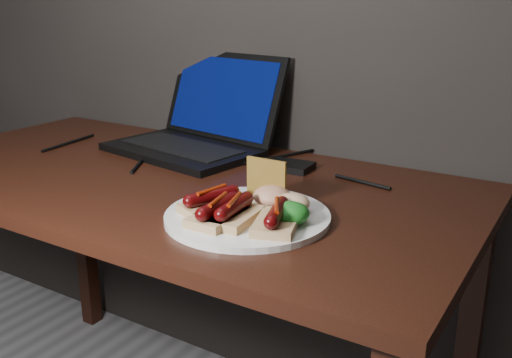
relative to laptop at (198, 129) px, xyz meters
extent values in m
cube|color=#33170C|center=(0.08, -0.23, -0.07)|extent=(1.40, 0.70, 0.03)
cube|color=#33170C|center=(-0.57, 0.07, -0.44)|extent=(0.05, 0.05, 0.72)
cube|color=#33170C|center=(0.73, 0.07, -0.44)|extent=(0.05, 0.05, 0.72)
cube|color=black|center=(-0.01, -0.06, -0.05)|extent=(0.42, 0.30, 0.02)
cube|color=black|center=(-0.01, -0.06, -0.04)|extent=(0.35, 0.18, 0.00)
cube|color=black|center=(0.02, 0.10, 0.08)|extent=(0.40, 0.15, 0.23)
cube|color=#080950|center=(0.02, 0.10, 0.08)|extent=(0.36, 0.13, 0.20)
cube|color=black|center=(0.30, -0.04, -0.05)|extent=(0.11, 0.08, 0.02)
cylinder|color=black|center=(-0.04, -0.19, -0.05)|extent=(0.09, 0.16, 0.01)
cylinder|color=black|center=(0.23, 0.03, -0.05)|extent=(0.10, 0.20, 0.01)
cylinder|color=black|center=(0.49, -0.05, -0.05)|extent=(0.14, 0.03, 0.01)
cylinder|color=black|center=(-0.34, -0.15, -0.05)|extent=(0.03, 0.20, 0.01)
cylinder|color=silver|center=(0.39, -0.36, -0.05)|extent=(0.39, 0.39, 0.01)
cube|color=#D3B17C|center=(0.32, -0.38, -0.03)|extent=(0.11, 0.13, 0.02)
cylinder|color=#4F0505|center=(0.32, -0.38, -0.01)|extent=(0.06, 0.10, 0.02)
sphere|color=#4F0505|center=(0.31, -0.43, -0.01)|extent=(0.03, 0.02, 0.02)
sphere|color=#4F0505|center=(0.34, -0.34, -0.01)|extent=(0.03, 0.02, 0.02)
cylinder|color=maroon|center=(0.32, -0.38, 0.00)|extent=(0.02, 0.07, 0.01)
cube|color=#D3B17C|center=(0.39, -0.40, -0.03)|extent=(0.08, 0.12, 0.02)
cylinder|color=#4F0505|center=(0.39, -0.40, -0.01)|extent=(0.03, 0.10, 0.02)
sphere|color=#4F0505|center=(0.39, -0.45, -0.01)|extent=(0.03, 0.02, 0.02)
sphere|color=#4F0505|center=(0.38, -0.36, -0.01)|extent=(0.03, 0.02, 0.02)
cylinder|color=maroon|center=(0.39, -0.40, 0.00)|extent=(0.03, 0.07, 0.01)
cube|color=#D3B17C|center=(0.47, -0.39, -0.03)|extent=(0.10, 0.13, 0.02)
cylinder|color=#4F0505|center=(0.47, -0.39, -0.01)|extent=(0.05, 0.10, 0.02)
sphere|color=#4F0505|center=(0.48, -0.43, -0.01)|extent=(0.03, 0.02, 0.02)
sphere|color=#4F0505|center=(0.45, -0.34, -0.01)|extent=(0.03, 0.02, 0.02)
cylinder|color=maroon|center=(0.47, -0.39, 0.00)|extent=(0.04, 0.06, 0.01)
cube|color=#D3B17C|center=(0.36, -0.42, -0.03)|extent=(0.07, 0.12, 0.02)
cylinder|color=#4F0505|center=(0.36, -0.42, -0.01)|extent=(0.03, 0.10, 0.02)
sphere|color=#4F0505|center=(0.36, -0.47, -0.01)|extent=(0.03, 0.02, 0.02)
sphere|color=#4F0505|center=(0.36, -0.37, -0.01)|extent=(0.03, 0.02, 0.02)
cylinder|color=maroon|center=(0.36, -0.42, 0.00)|extent=(0.02, 0.07, 0.01)
cube|color=#AC842F|center=(0.38, -0.28, 0.00)|extent=(0.08, 0.01, 0.08)
ellipsoid|color=#135F18|center=(0.48, -0.36, -0.02)|extent=(0.07, 0.07, 0.04)
ellipsoid|color=maroon|center=(0.41, -0.30, -0.02)|extent=(0.07, 0.07, 0.04)
ellipsoid|color=beige|center=(0.45, -0.31, -0.03)|extent=(0.06, 0.06, 0.04)
camera|label=1|loc=(0.91, -1.18, 0.34)|focal=40.00mm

